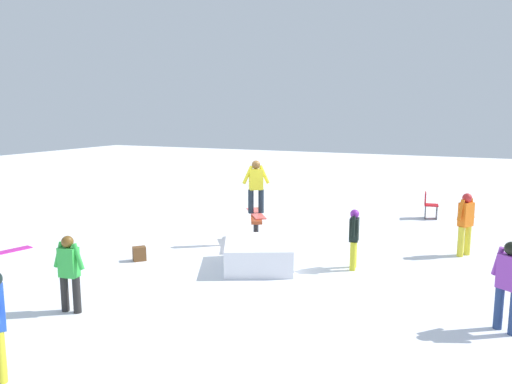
# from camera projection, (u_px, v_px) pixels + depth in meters

# --- Properties ---
(ground_plane) EXTENTS (60.00, 60.00, 0.00)m
(ground_plane) POSITION_uv_depth(u_px,v_px,m) (256.00, 244.00, 13.54)
(ground_plane) COLOR white
(rail_feature) EXTENTS (1.81, 1.07, 0.83)m
(rail_feature) POSITION_uv_depth(u_px,v_px,m) (256.00, 219.00, 13.43)
(rail_feature) COLOR black
(rail_feature) RESTS_ON ground
(snow_kicker_ramp) EXTENTS (2.27, 2.13, 0.60)m
(snow_kicker_ramp) POSITION_uv_depth(u_px,v_px,m) (258.00, 254.00, 11.51)
(snow_kicker_ramp) COLOR white
(snow_kicker_ramp) RESTS_ON ground
(main_rider_on_rail) EXTENTS (1.34, 1.06, 1.45)m
(main_rider_on_rail) POSITION_uv_depth(u_px,v_px,m) (256.00, 187.00, 13.29)
(main_rider_on_rail) COLOR #F65B52
(main_rider_on_rail) RESTS_ON rail_feature
(bystander_purple) EXTENTS (0.43, 0.56, 1.51)m
(bystander_purple) POSITION_uv_depth(u_px,v_px,m) (509.00, 282.00, 8.02)
(bystander_purple) COLOR navy
(bystander_purple) RESTS_ON ground
(bystander_black) EXTENTS (0.60, 0.24, 1.38)m
(bystander_black) POSITION_uv_depth(u_px,v_px,m) (354.00, 236.00, 11.28)
(bystander_black) COLOR gold
(bystander_black) RESTS_ON ground
(bystander_green) EXTENTS (0.24, 0.64, 1.40)m
(bystander_green) POSITION_uv_depth(u_px,v_px,m) (69.00, 270.00, 8.84)
(bystander_green) COLOR #252423
(bystander_green) RESTS_ON ground
(bystander_orange) EXTENTS (0.61, 0.43, 1.58)m
(bystander_orange) POSITION_uv_depth(u_px,v_px,m) (466.00, 221.00, 12.29)
(bystander_orange) COLOR yellow
(bystander_orange) RESTS_ON ground
(loose_snowboard_magenta) EXTENTS (1.55, 0.65, 0.02)m
(loose_snowboard_magenta) POSITION_uv_depth(u_px,v_px,m) (1.00, 253.00, 12.63)
(loose_snowboard_magenta) COLOR #C91E9C
(loose_snowboard_magenta) RESTS_ON ground
(folding_chair) EXTENTS (0.49, 0.49, 0.88)m
(folding_chair) POSITION_uv_depth(u_px,v_px,m) (430.00, 206.00, 16.67)
(folding_chair) COLOR #3F3F44
(folding_chair) RESTS_ON ground
(backpack_on_snow) EXTENTS (0.37, 0.36, 0.34)m
(backpack_on_snow) POSITION_uv_depth(u_px,v_px,m) (139.00, 254.00, 12.00)
(backpack_on_snow) COLOR brown
(backpack_on_snow) RESTS_ON ground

